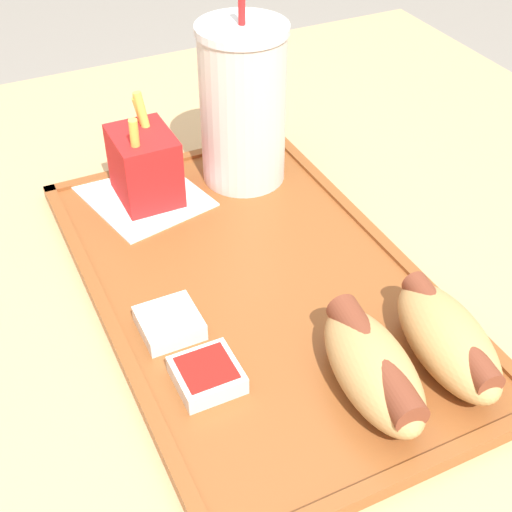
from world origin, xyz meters
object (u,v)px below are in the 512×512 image
object	(u,v)px
hot_dog_near	(373,367)
sauce_cup_ketchup	(207,374)
soda_cup	(243,105)
fries_carton	(145,165)
sauce_cup_mayo	(169,322)
hot_dog_far	(448,338)

from	to	relation	value
hot_dog_near	sauce_cup_ketchup	size ratio (longest dim) A/B	2.75
soda_cup	fries_carton	size ratio (longest dim) A/B	1.83
soda_cup	sauce_cup_ketchup	bearing A→B (deg)	-30.43
sauce_cup_ketchup	hot_dog_near	bearing A→B (deg)	60.63
sauce_cup_ketchup	sauce_cup_mayo	bearing A→B (deg)	-174.51
sauce_cup_mayo	sauce_cup_ketchup	world-z (taller)	same
sauce_cup_mayo	fries_carton	bearing A→B (deg)	166.21
sauce_cup_ketchup	soda_cup	bearing A→B (deg)	149.57
soda_cup	hot_dog_near	distance (m)	0.33
sauce_cup_mayo	sauce_cup_ketchup	size ratio (longest dim) A/B	1.00
hot_dog_far	hot_dog_near	size ratio (longest dim) A/B	1.01
soda_cup	sauce_cup_ketchup	size ratio (longest dim) A/B	4.16
hot_dog_far	sauce_cup_mayo	xyz separation A→B (m)	(-0.13, -0.19, -0.02)
soda_cup	hot_dog_far	size ratio (longest dim) A/B	1.50
fries_carton	sauce_cup_mayo	world-z (taller)	fries_carton
sauce_cup_mayo	sauce_cup_ketchup	distance (m)	0.07
hot_dog_far	hot_dog_near	distance (m)	0.07
fries_carton	sauce_cup_mayo	xyz separation A→B (m)	(0.20, -0.05, -0.03)
hot_dog_far	fries_carton	xyz separation A→B (m)	(-0.33, -0.14, 0.01)
fries_carton	soda_cup	bearing A→B (deg)	86.74
hot_dog_near	sauce_cup_mayo	bearing A→B (deg)	-137.81
hot_dog_far	sauce_cup_ketchup	size ratio (longest dim) A/B	2.77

